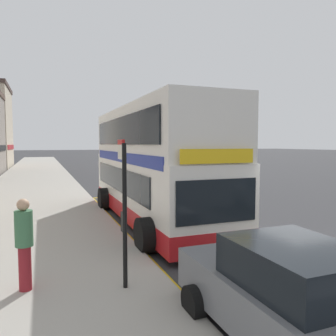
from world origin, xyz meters
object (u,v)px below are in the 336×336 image
Objects in this scene: double_decker_bus at (152,168)px; pedestrian_waiting_near_sign at (24,240)px; parked_car_grey_distant at (293,299)px; parked_car_teal_ahead at (146,163)px; bus_stop_sign at (124,203)px.

pedestrian_waiting_near_sign is (-4.40, -5.30, -0.92)m from double_decker_bus.
double_decker_bus is at bearing -96.80° from parked_car_grey_distant.
parked_car_grey_distant is at bearing 77.90° from parked_car_teal_ahead.
parked_car_teal_ahead is (9.51, 29.29, -1.05)m from bus_stop_sign.
pedestrian_waiting_near_sign is (-11.38, -28.77, 0.34)m from parked_car_teal_ahead.
double_decker_bus is 3.45× the size of bus_stop_sign.
bus_stop_sign is 2.07m from pedestrian_waiting_near_sign.
parked_car_grey_distant is at bearing -94.86° from double_decker_bus.
bus_stop_sign is 1.63× the size of pedestrian_waiting_near_sign.
bus_stop_sign is 0.71× the size of parked_car_teal_ahead.
bus_stop_sign is at bearing -113.47° from double_decker_bus.
double_decker_bus is 6.35m from bus_stop_sign.
parked_car_teal_ahead is 32.97m from parked_car_grey_distant.
pedestrian_waiting_near_sign is (-1.87, 0.52, -0.71)m from bus_stop_sign.
parked_car_teal_ahead is 2.31× the size of pedestrian_waiting_near_sign.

